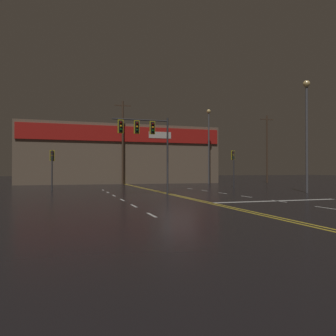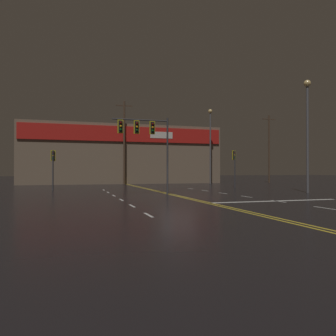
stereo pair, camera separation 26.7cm
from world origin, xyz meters
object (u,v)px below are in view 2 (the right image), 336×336
at_px(traffic_signal_median, 144,134).
at_px(traffic_signal_corner_northwest, 53,161).
at_px(streetlight_median_approach, 210,137).
at_px(streetlight_near_right, 307,120).
at_px(traffic_signal_corner_northeast, 234,160).

xyz_separation_m(traffic_signal_median, traffic_signal_corner_northwest, (-6.79, 7.77, -1.86)).
bearing_deg(traffic_signal_corner_northwest, streetlight_median_approach, 25.97).
bearing_deg(streetlight_median_approach, streetlight_near_right, -90.32).
relative_size(traffic_signal_corner_northeast, streetlight_median_approach, 0.38).
xyz_separation_m(traffic_signal_median, traffic_signal_corner_northeast, (11.39, 7.33, -1.66)).
height_order(traffic_signal_median, streetlight_median_approach, streetlight_median_approach).
height_order(traffic_signal_median, traffic_signal_corner_northeast, traffic_signal_median).
relative_size(streetlight_near_right, streetlight_median_approach, 0.89).
bearing_deg(streetlight_near_right, traffic_signal_corner_northwest, 154.28).
height_order(traffic_signal_median, streetlight_near_right, streetlight_near_right).
bearing_deg(streetlight_near_right, traffic_signal_corner_northeast, 100.41).
bearing_deg(streetlight_median_approach, traffic_signal_corner_northeast, -99.95).
relative_size(traffic_signal_median, streetlight_median_approach, 0.57).
xyz_separation_m(traffic_signal_corner_northwest, streetlight_near_right, (19.86, -9.56, 3.16)).
bearing_deg(traffic_signal_median, traffic_signal_corner_northeast, 32.76).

